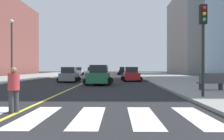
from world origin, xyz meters
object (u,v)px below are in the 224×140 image
Objects in this scene: car_white_third at (78,71)px; traffic_light_near_corner at (203,32)px; street_lamp at (12,44)px; car_red_nearest at (131,75)px; car_silver_fourth at (92,72)px; car_green_sixth at (99,76)px; pedestrian_crossing at (14,88)px; car_black_fifth at (123,71)px; car_gray_second at (69,75)px; park_bench at (211,82)px.

traffic_light_near_corner reaches higher than car_white_third.
traffic_light_near_corner is at bearing -42.17° from street_lamp.
car_white_third reaches higher than car_red_nearest.
car_green_sixth is (3.39, -26.68, 0.06)m from car_silver_fourth.
car_green_sixth is (-3.46, -6.62, 0.08)m from car_red_nearest.
car_green_sixth reaches higher than pedestrian_crossing.
pedestrian_crossing is (-5.47, -21.99, 0.10)m from car_red_nearest.
car_black_fifth is (-0.30, 29.28, 0.05)m from car_red_nearest.
car_silver_fourth is at bearing -127.25° from pedestrian_crossing.
traffic_light_near_corner reaches higher than car_silver_fourth.
traffic_light_near_corner is at bearing -59.38° from car_gray_second.
car_black_fifth is (6.89, 31.51, 0.06)m from car_gray_second.
street_lamp is at bearing 10.92° from car_red_nearest.
pedestrian_crossing is at bearing -67.11° from street_lamp.
car_white_third is 10.81m from car_black_fifth.
car_gray_second is 22.29m from car_silver_fourth.
traffic_light_near_corner is 2.86× the size of pedestrian_crossing.
car_green_sixth is at bearing -85.58° from car_silver_fourth.
car_black_fifth is 35.21m from street_lamp.
car_green_sixth reaches higher than car_silver_fourth.
car_white_third reaches higher than car_gray_second.
pedestrian_crossing is at bearing 83.90° from car_green_sixth.
car_gray_second is 16.69m from park_bench.
pedestrian_crossing is at bearing -86.88° from car_gray_second.
car_gray_second is at bearing -57.50° from traffic_light_near_corner.
car_silver_fourth is 0.85× the size of traffic_light_near_corner.
pedestrian_crossing is at bearing 73.35° from car_red_nearest.
car_green_sixth reaches higher than park_bench.
car_gray_second is 0.82× the size of traffic_light_near_corner.
car_white_third is at bearing 84.12° from street_lamp.
park_bench is 21.27m from street_lamp.
park_bench is (8.07, -7.41, -0.21)m from car_green_sixth.
car_white_third is at bearing -73.08° from traffic_light_near_corner.
car_silver_fourth is 39.21m from traffic_light_near_corner.
car_silver_fourth is 24.43m from street_lamp.
car_silver_fourth is at bearing 74.33° from street_lamp.
car_red_nearest is 0.98× the size of car_white_third.
car_silver_fourth is at bearing -59.41° from car_white_third.
park_bench is at bearing -74.24° from car_silver_fourth.
street_lamp reaches higher than car_red_nearest.
street_lamp is at bearing 70.64° from car_black_fifth.
car_green_sixth is (3.73, -4.39, 0.09)m from car_gray_second.
car_silver_fourth reaches higher than park_bench.
car_red_nearest is at bearing 15.31° from car_gray_second.
car_gray_second is 2.34× the size of pedestrian_crossing.
car_black_fifth is at bearing 2.27° from park_bench.
car_white_third is at bearing 23.07° from car_black_fifth.
traffic_light_near_corner is (13.19, -43.36, 2.67)m from car_white_third.
traffic_light_near_corner is at bearing 96.11° from car_red_nearest.
car_white_third is at bearing -70.44° from car_red_nearest.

